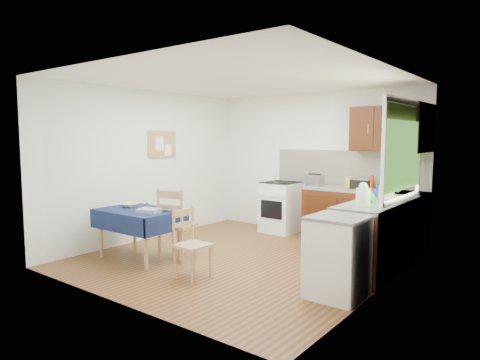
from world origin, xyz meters
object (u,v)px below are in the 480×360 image
Objects in this scene: dining_table at (139,217)px; kettle at (363,195)px; chair_far at (175,222)px; dish_rack at (388,197)px; chair_near at (190,241)px; toaster at (315,180)px; sandwich_press at (362,183)px.

dining_table is 4.12× the size of kettle.
dish_rack is (2.44, 1.56, 0.39)m from chair_far.
chair_near is 2.83m from toaster.
dining_table is at bearing -166.25° from dish_rack.
kettle is at bearing -176.88° from chair_far.
dining_table is 2.99m from toaster.
chair_far is 3.34× the size of sandwich_press.
dish_rack reaches higher than dining_table.
sandwich_press is at bearing -15.35° from chair_near.
dining_table is 1.37× the size of chair_near.
chair_far is (0.43, 0.29, -0.07)m from dining_table.
chair_far is 3.65× the size of toaster.
chair_far reaches higher than dining_table.
toaster reaches higher than chair_far.
toaster is 0.91× the size of sandwich_press.
chair_far is at bearing -92.43° from toaster.
toaster is 1.69m from dish_rack.
toaster reaches higher than sandwich_press.
toaster is 2.11m from kettle.
toaster is at bearing -127.36° from chair_far.
dining_table is 2.63× the size of dish_rack.
toaster is at bearing 53.86° from dining_table.
dining_table is 4.22× the size of toaster.
toaster is at bearing 133.46° from dish_rack.
chair_far is at bearing -166.43° from dish_rack.
dish_rack is at bearing -162.93° from chair_far.
toaster is at bearing 133.45° from kettle.
chair_near is (1.13, -0.14, -0.15)m from dining_table.
kettle reaches higher than toaster.
dining_table is 0.52m from chair_far.
toaster is 0.79m from sandwich_press.
toaster reaches higher than dish_rack.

